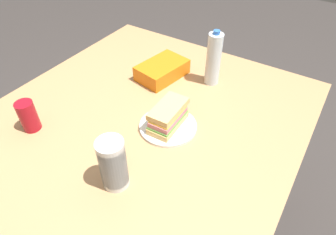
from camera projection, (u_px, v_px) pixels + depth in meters
ground_plane at (144, 223)px, 1.63m from camera, size 8.00×8.00×0.00m
dining_table at (136, 141)px, 1.20m from camera, size 1.42×1.19×0.73m
paper_plate at (168, 126)px, 1.14m from camera, size 0.22×0.22×0.01m
sandwich at (168, 116)px, 1.11m from camera, size 0.18×0.10×0.08m
soda_can_red at (28, 116)px, 1.10m from camera, size 0.07×0.07×0.12m
chip_bag at (162, 70)px, 1.38m from camera, size 0.25×0.19×0.07m
water_bottle_tall at (214, 59)px, 1.29m from camera, size 0.06×0.06×0.25m
plastic_cup_stack at (113, 164)px, 0.89m from camera, size 0.08×0.08×0.18m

